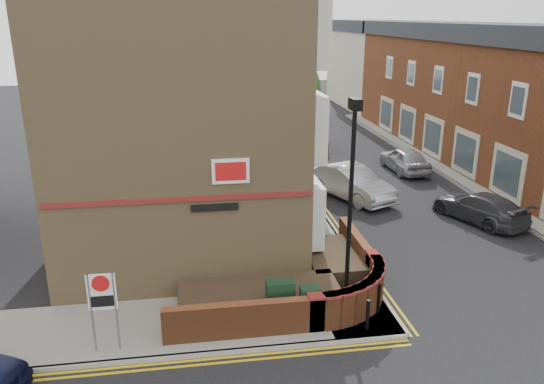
% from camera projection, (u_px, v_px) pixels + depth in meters
% --- Properties ---
extents(ground, '(120.00, 120.00, 0.00)m').
position_uv_depth(ground, '(299.00, 347.00, 14.14)').
color(ground, black).
rests_on(ground, ground).
extents(pavement_corner, '(13.00, 3.00, 0.12)m').
position_uv_depth(pavement_corner, '(168.00, 326.00, 15.02)').
color(pavement_corner, gray).
rests_on(pavement_corner, ground).
extents(pavement_main, '(2.00, 32.00, 0.12)m').
position_uv_depth(pavement_main, '(277.00, 174.00, 29.41)').
color(pavement_main, gray).
rests_on(pavement_main, ground).
extents(pavement_far, '(4.00, 40.00, 0.12)m').
position_uv_depth(pavement_far, '(490.00, 181.00, 28.19)').
color(pavement_far, gray).
rests_on(pavement_far, ground).
extents(kerb_side, '(13.00, 0.15, 0.12)m').
position_uv_depth(kerb_side, '(166.00, 358.00, 13.62)').
color(kerb_side, gray).
rests_on(kerb_side, ground).
extents(kerb_main_near, '(0.15, 32.00, 0.12)m').
position_uv_depth(kerb_main_near, '(294.00, 173.00, 29.56)').
color(kerb_main_near, gray).
rests_on(kerb_main_near, ground).
extents(kerb_main_far, '(0.15, 40.00, 0.12)m').
position_uv_depth(kerb_main_far, '(454.00, 182.00, 27.90)').
color(kerb_main_far, gray).
rests_on(kerb_main_far, ground).
extents(yellow_lines_side, '(13.00, 0.28, 0.01)m').
position_uv_depth(yellow_lines_side, '(166.00, 366.00, 13.40)').
color(yellow_lines_side, gold).
rests_on(yellow_lines_side, ground).
extents(yellow_lines_main, '(0.28, 32.00, 0.01)m').
position_uv_depth(yellow_lines_main, '(299.00, 174.00, 29.61)').
color(yellow_lines_main, gold).
rests_on(yellow_lines_main, ground).
extents(corner_building, '(8.95, 10.40, 13.60)m').
position_uv_depth(corner_building, '(181.00, 79.00, 19.26)').
color(corner_building, '#91784D').
rests_on(corner_building, ground).
extents(garden_wall, '(6.80, 6.00, 1.20)m').
position_uv_depth(garden_wall, '(283.00, 300.00, 16.49)').
color(garden_wall, brown).
rests_on(garden_wall, ground).
extents(lamppost, '(0.25, 0.50, 6.30)m').
position_uv_depth(lamppost, '(350.00, 211.00, 14.44)').
color(lamppost, black).
rests_on(lamppost, pavement_corner).
extents(utility_cabinet_large, '(0.80, 0.45, 1.20)m').
position_uv_depth(utility_cabinet_large, '(280.00, 300.00, 15.09)').
color(utility_cabinet_large, '#163119').
rests_on(utility_cabinet_large, pavement_corner).
extents(utility_cabinet_small, '(0.55, 0.40, 1.10)m').
position_uv_depth(utility_cabinet_small, '(310.00, 305.00, 14.94)').
color(utility_cabinet_small, '#163119').
rests_on(utility_cabinet_small, pavement_corner).
extents(bollard_near, '(0.11, 0.11, 0.90)m').
position_uv_depth(bollard_near, '(368.00, 315.00, 14.63)').
color(bollard_near, black).
rests_on(bollard_near, pavement_corner).
extents(bollard_far, '(0.11, 0.11, 0.90)m').
position_uv_depth(bollard_far, '(379.00, 298.00, 15.46)').
color(bollard_far, black).
rests_on(bollard_far, pavement_corner).
extents(zone_sign, '(0.72, 0.07, 2.20)m').
position_uv_depth(zone_sign, '(102.00, 298.00, 13.36)').
color(zone_sign, slate).
rests_on(zone_sign, pavement_corner).
extents(far_terrace, '(5.40, 30.40, 8.00)m').
position_uv_depth(far_terrace, '(485.00, 94.00, 30.90)').
color(far_terrace, brown).
rests_on(far_terrace, ground).
extents(far_terrace_cream, '(5.40, 12.40, 8.00)m').
position_uv_depth(far_terrace_cream, '(369.00, 63.00, 50.58)').
color(far_terrace_cream, '#BCB39B').
rests_on(far_terrace_cream, ground).
extents(tree_near, '(3.64, 3.65, 6.70)m').
position_uv_depth(tree_near, '(283.00, 95.00, 26.11)').
color(tree_near, '#382B1E').
rests_on(tree_near, pavement_main).
extents(tree_mid, '(4.03, 4.03, 7.42)m').
position_uv_depth(tree_mid, '(262.00, 69.00, 33.45)').
color(tree_mid, '#382B1E').
rests_on(tree_mid, pavement_main).
extents(tree_far, '(3.81, 3.81, 7.00)m').
position_uv_depth(tree_far, '(248.00, 63.00, 41.04)').
color(tree_far, '#382B1E').
rests_on(tree_far, pavement_main).
extents(traffic_light_assembly, '(0.20, 0.16, 4.20)m').
position_uv_depth(traffic_light_assembly, '(262.00, 100.00, 37.04)').
color(traffic_light_assembly, black).
rests_on(traffic_light_assembly, pavement_main).
extents(silver_car_near, '(3.50, 5.00, 1.56)m').
position_uv_depth(silver_car_near, '(351.00, 183.00, 25.44)').
color(silver_car_near, '#A1A5A8').
rests_on(silver_car_near, ground).
extents(red_car_main, '(2.66, 5.08, 1.37)m').
position_uv_depth(red_car_main, '(308.00, 139.00, 35.02)').
color(red_car_main, maroon).
rests_on(red_car_main, ground).
extents(grey_car_far, '(3.19, 4.68, 1.26)m').
position_uv_depth(grey_car_far, '(480.00, 207.00, 22.65)').
color(grey_car_far, '#333439').
rests_on(grey_car_far, ground).
extents(silver_car_far, '(1.80, 4.16, 1.40)m').
position_uv_depth(silver_car_far, '(405.00, 159.00, 29.88)').
color(silver_car_far, gray).
rests_on(silver_car_far, ground).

